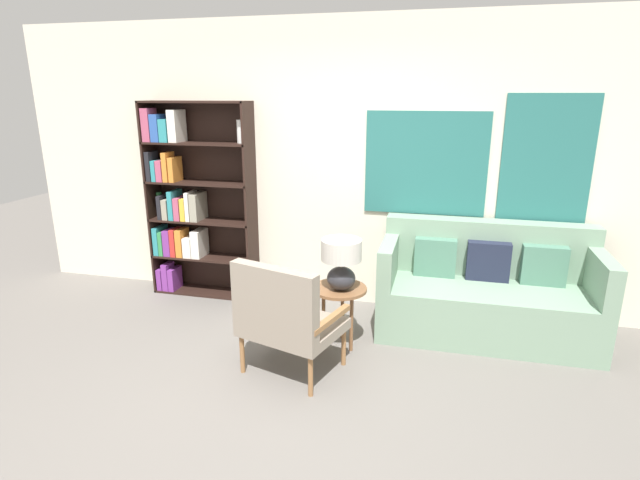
{
  "coord_description": "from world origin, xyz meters",
  "views": [
    {
      "loc": [
        1.1,
        -2.63,
        2.03
      ],
      "look_at": [
        0.18,
        1.07,
        0.9
      ],
      "focal_mm": 28.0,
      "sensor_mm": 36.0,
      "label": 1
    }
  ],
  "objects_px": {
    "armchair": "(284,315)",
    "couch": "(486,293)",
    "bookshelf": "(188,202)",
    "table_lamp": "(341,260)",
    "side_table": "(339,295)"
  },
  "relations": [
    {
      "from": "bookshelf",
      "to": "couch",
      "type": "bearing_deg",
      "value": -4.58
    },
    {
      "from": "armchair",
      "to": "table_lamp",
      "type": "bearing_deg",
      "value": 59.12
    },
    {
      "from": "bookshelf",
      "to": "table_lamp",
      "type": "height_order",
      "value": "bookshelf"
    },
    {
      "from": "armchair",
      "to": "side_table",
      "type": "relative_size",
      "value": 1.72
    },
    {
      "from": "bookshelf",
      "to": "table_lamp",
      "type": "relative_size",
      "value": 4.71
    },
    {
      "from": "bookshelf",
      "to": "armchair",
      "type": "bearing_deg",
      "value": -42.96
    },
    {
      "from": "table_lamp",
      "to": "side_table",
      "type": "bearing_deg",
      "value": 119.44
    },
    {
      "from": "armchair",
      "to": "couch",
      "type": "bearing_deg",
      "value": 36.98
    },
    {
      "from": "armchair",
      "to": "side_table",
      "type": "height_order",
      "value": "armchair"
    },
    {
      "from": "table_lamp",
      "to": "bookshelf",
      "type": "bearing_deg",
      "value": 154.83
    },
    {
      "from": "armchair",
      "to": "table_lamp",
      "type": "distance_m",
      "value": 0.66
    },
    {
      "from": "side_table",
      "to": "table_lamp",
      "type": "distance_m",
      "value": 0.31
    },
    {
      "from": "couch",
      "to": "table_lamp",
      "type": "xyz_separation_m",
      "value": [
        -1.16,
        -0.59,
        0.4
      ]
    },
    {
      "from": "armchair",
      "to": "side_table",
      "type": "distance_m",
      "value": 0.63
    },
    {
      "from": "couch",
      "to": "side_table",
      "type": "distance_m",
      "value": 1.31
    }
  ]
}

